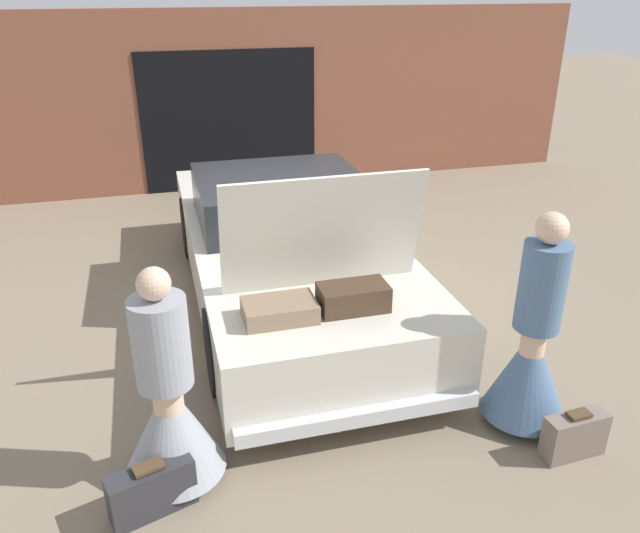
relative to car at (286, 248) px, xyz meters
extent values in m
plane|color=#7F705B|center=(0.00, -0.02, -0.60)|extent=(40.00, 40.00, 0.00)
cube|color=brown|center=(0.00, 4.24, 0.80)|extent=(12.00, 0.12, 2.80)
cube|color=black|center=(0.00, 4.16, 0.50)|extent=(2.80, 0.02, 2.20)
cube|color=silver|center=(0.00, -0.02, -0.09)|extent=(1.96, 4.83, 0.66)
cube|color=#1E2328|center=(0.00, 0.27, 0.48)|extent=(1.73, 1.55, 0.47)
cylinder|color=black|center=(-0.91, 1.48, -0.22)|extent=(0.18, 0.75, 0.75)
cylinder|color=black|center=(0.91, 1.48, -0.22)|extent=(0.18, 0.75, 0.75)
cylinder|color=black|center=(-0.91, -1.47, -0.22)|extent=(0.18, 0.75, 0.75)
cylinder|color=black|center=(0.91, -1.47, -0.22)|extent=(0.18, 0.75, 0.75)
cube|color=silver|center=(0.00, -2.47, -0.32)|extent=(1.86, 0.10, 0.12)
cube|color=silver|center=(0.00, -1.45, 0.74)|extent=(1.67, 0.24, 1.00)
cube|color=#8C7259|center=(-0.46, -1.86, 0.31)|extent=(0.55, 0.36, 0.15)
cube|color=#473323|center=(0.13, -1.86, 0.34)|extent=(0.54, 0.29, 0.21)
cylinder|color=beige|center=(-1.34, -2.42, -0.21)|extent=(0.20, 0.20, 0.79)
cone|color=#9399A3|center=(-1.34, -2.42, -0.17)|extent=(0.70, 0.70, 0.71)
cylinder|color=#9399A3|center=(-1.34, -2.42, 0.50)|extent=(0.37, 0.37, 0.62)
sphere|color=beige|center=(-1.34, -2.42, 0.92)|extent=(0.21, 0.21, 0.21)
cylinder|color=beige|center=(1.34, -2.51, -0.17)|extent=(0.19, 0.19, 0.85)
cone|color=slate|center=(1.34, -2.51, -0.13)|extent=(0.64, 0.64, 0.76)
cylinder|color=slate|center=(1.34, -2.51, 0.59)|extent=(0.34, 0.34, 0.67)
sphere|color=beige|center=(1.34, -2.51, 1.04)|extent=(0.23, 0.23, 0.23)
cube|color=#2D2D33|center=(-1.50, -2.70, -0.42)|extent=(0.58, 0.34, 0.35)
cube|color=#4C3823|center=(-1.50, -2.70, -0.23)|extent=(0.22, 0.16, 0.02)
cube|color=#75665B|center=(1.48, -2.96, -0.43)|extent=(0.49, 0.19, 0.34)
cube|color=#4C3823|center=(1.48, -2.96, -0.23)|extent=(0.17, 0.11, 0.02)
camera|label=1|loc=(-1.25, -5.94, 2.60)|focal=35.00mm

